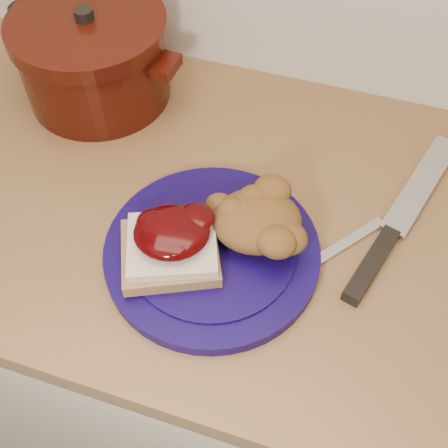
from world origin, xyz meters
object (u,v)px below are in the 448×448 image
(plate, at_px, (212,252))
(chef_knife, at_px, (386,241))
(pepper_grinder, at_px, (36,41))
(butter_knife, at_px, (332,252))
(dutch_oven, at_px, (94,58))

(plate, xyz_separation_m, chef_knife, (0.21, 0.09, 0.00))
(plate, distance_m, chef_knife, 0.23)
(chef_knife, height_order, pepper_grinder, pepper_grinder)
(plate, height_order, butter_knife, plate)
(butter_knife, xyz_separation_m, dutch_oven, (-0.43, 0.20, 0.07))
(chef_knife, bearing_deg, butter_knife, 134.31)
(butter_knife, distance_m, dutch_oven, 0.48)
(plate, height_order, pepper_grinder, pepper_grinder)
(plate, relative_size, pepper_grinder, 2.26)
(butter_knife, distance_m, pepper_grinder, 0.59)
(butter_knife, bearing_deg, chef_knife, -24.22)
(pepper_grinder, bearing_deg, chef_knife, -16.55)
(butter_knife, bearing_deg, plate, 147.48)
(pepper_grinder, bearing_deg, butter_knife, -21.66)
(butter_knife, xyz_separation_m, pepper_grinder, (-0.54, 0.22, 0.06))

